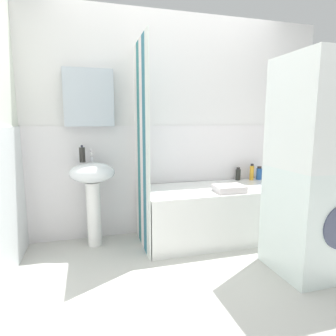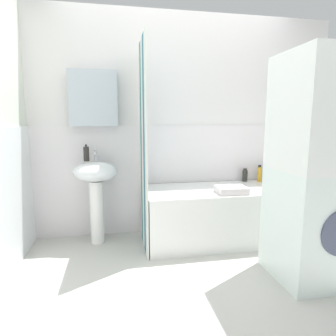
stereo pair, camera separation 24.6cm
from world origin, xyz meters
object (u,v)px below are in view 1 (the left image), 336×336
at_px(washer_dryer_stack, 317,168).
at_px(conditioner_bottle, 259,173).
at_px(sink, 93,185).
at_px(bathtub, 216,213).
at_px(soap_dispenser, 82,155).
at_px(shampoo_bottle, 238,174).
at_px(towel_folded, 229,189).
at_px(lotion_bottle, 252,172).

bearing_deg(washer_dryer_stack, conditioner_bottle, 79.88).
xyz_separation_m(sink, bathtub, (1.26, -0.16, -0.34)).
height_order(soap_dispenser, shampoo_bottle, soap_dispenser).
height_order(bathtub, towel_folded, towel_folded).
bearing_deg(towel_folded, bathtub, 101.42).
bearing_deg(towel_folded, washer_dryer_stack, -55.40).
xyz_separation_m(lotion_bottle, towel_folded, (-0.53, -0.46, -0.06)).
distance_m(soap_dispenser, conditioner_bottle, 2.05).
bearing_deg(bathtub, lotion_bottle, 23.96).
bearing_deg(soap_dispenser, sink, -36.85).
relative_size(soap_dispenser, shampoo_bottle, 1.13).
xyz_separation_m(bathtub, towel_folded, (0.04, -0.21, 0.31)).
bearing_deg(washer_dryer_stack, shampoo_bottle, 93.09).
height_order(sink, soap_dispenser, soap_dispenser).
bearing_deg(washer_dryer_stack, soap_dispenser, 149.72).
xyz_separation_m(sink, shampoo_bottle, (1.68, 0.14, 0.00)).
relative_size(sink, lotion_bottle, 4.35).
bearing_deg(lotion_bottle, washer_dryer_stack, -94.95).
height_order(soap_dispenser, conditioner_bottle, soap_dispenser).
relative_size(conditioner_bottle, towel_folded, 0.55).
distance_m(sink, bathtub, 1.32).
height_order(sink, bathtub, sink).
distance_m(soap_dispenser, bathtub, 1.51).
height_order(lotion_bottle, washer_dryer_stack, washer_dryer_stack).
xyz_separation_m(bathtub, lotion_bottle, (0.58, 0.26, 0.37)).
height_order(conditioner_bottle, towel_folded, conditioner_bottle).
bearing_deg(soap_dispenser, shampoo_bottle, 2.40).
xyz_separation_m(sink, soap_dispenser, (-0.09, 0.06, 0.30)).
height_order(conditioner_bottle, shampoo_bottle, conditioner_bottle).
relative_size(bathtub, washer_dryer_stack, 0.89).
relative_size(sink, shampoo_bottle, 5.58).
xyz_separation_m(conditioner_bottle, washer_dryer_stack, (-0.20, -1.10, 0.24)).
xyz_separation_m(shampoo_bottle, towel_folded, (-0.38, -0.51, -0.04)).
bearing_deg(sink, shampoo_bottle, 4.72).
height_order(towel_folded, washer_dryer_stack, washer_dryer_stack).
relative_size(bathtub, towel_folded, 5.42).
relative_size(bathtub, lotion_bottle, 7.99).
relative_size(soap_dispenser, washer_dryer_stack, 0.10).
relative_size(shampoo_bottle, washer_dryer_stack, 0.09).
bearing_deg(bathtub, towel_folded, -78.58).
height_order(bathtub, washer_dryer_stack, washer_dryer_stack).
height_order(soap_dispenser, towel_folded, soap_dispenser).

